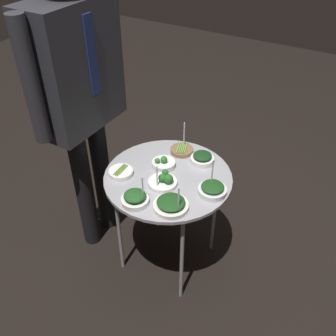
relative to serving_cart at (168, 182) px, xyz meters
name	(u,v)px	position (x,y,z in m)	size (l,w,h in m)	color
ground_plane	(168,256)	(0.00, 0.00, -0.60)	(8.00, 8.00, 0.00)	black
serving_cart	(168,182)	(0.00, 0.00, 0.00)	(0.66, 0.66, 0.64)	#939399
bowl_spinach_center	(202,158)	(0.19, -0.10, 0.07)	(0.13, 0.13, 0.06)	white
bowl_broccoli_front_right	(163,181)	(-0.07, -0.02, 0.07)	(0.14, 0.14, 0.14)	white
bowl_broccoli_front_left	(163,163)	(0.05, 0.06, 0.07)	(0.12, 0.12, 0.07)	white
bowl_spinach_mid_right	(212,189)	(-0.01, -0.25, 0.07)	(0.14, 0.14, 0.17)	silver
bowl_asparagus_mid_left	(121,172)	(-0.11, 0.21, 0.06)	(0.13, 0.13, 0.03)	white
bowl_spinach_back_left	(171,204)	(-0.20, -0.13, 0.07)	(0.17, 0.17, 0.15)	silver
bowl_asparagus_front_center	(182,150)	(0.22, 0.04, 0.06)	(0.13, 0.13, 0.17)	brown
bowl_spinach_back_right	(135,198)	(-0.25, 0.03, 0.07)	(0.13, 0.13, 0.15)	white
waiter_figure	(77,82)	(-0.04, 0.49, 0.46)	(0.62, 0.23, 1.67)	black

